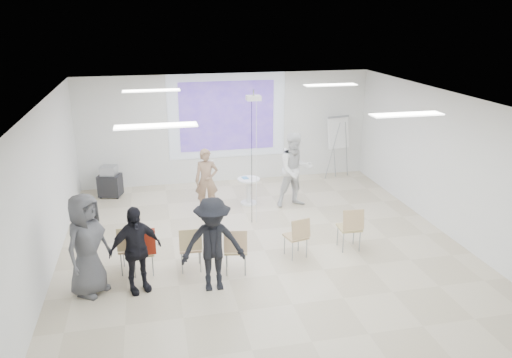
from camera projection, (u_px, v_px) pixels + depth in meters
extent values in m
cube|color=beige|center=(264.00, 252.00, 10.03)|extent=(8.00, 9.00, 0.10)
cube|color=white|center=(265.00, 99.00, 9.04)|extent=(8.00, 9.00, 0.10)
cube|color=silver|center=(227.00, 128.00, 13.75)|extent=(8.00, 0.10, 3.00)
cube|color=silver|center=(40.00, 196.00, 8.72)|extent=(0.10, 9.00, 3.00)
cube|color=silver|center=(454.00, 166.00, 10.36)|extent=(0.10, 9.00, 3.00)
cube|color=silver|center=(227.00, 116.00, 13.58)|extent=(3.20, 0.01, 2.30)
cube|color=#4E30A4|center=(227.00, 116.00, 13.57)|extent=(2.60, 0.01, 1.90)
cylinder|color=white|center=(249.00, 203.00, 12.44)|extent=(0.47, 0.47, 0.05)
cylinder|color=silver|center=(249.00, 192.00, 12.34)|extent=(0.13, 0.13, 0.60)
cylinder|color=white|center=(249.00, 179.00, 12.24)|extent=(0.64, 0.64, 0.04)
cube|color=white|center=(251.00, 178.00, 12.23)|extent=(0.22, 0.19, 0.01)
cube|color=#3E8CBC|center=(245.00, 178.00, 12.25)|extent=(0.16, 0.20, 0.01)
imported|color=#98765D|center=(206.00, 176.00, 11.76)|extent=(0.67, 0.49, 1.73)
imported|color=white|center=(295.00, 166.00, 12.01)|extent=(1.06, 0.88, 2.03)
cube|color=white|center=(212.00, 162.00, 11.94)|extent=(0.05, 0.12, 0.04)
cube|color=white|center=(286.00, 150.00, 12.09)|extent=(0.06, 0.14, 0.04)
cube|color=tan|center=(131.00, 248.00, 9.09)|extent=(0.47, 0.47, 0.04)
cube|color=tan|center=(129.00, 240.00, 8.81)|extent=(0.44, 0.12, 0.42)
cylinder|color=gray|center=(122.00, 265.00, 8.98)|extent=(0.02, 0.02, 0.46)
cylinder|color=gray|center=(142.00, 263.00, 9.02)|extent=(0.02, 0.02, 0.46)
cylinder|color=gray|center=(124.00, 256.00, 9.31)|extent=(0.02, 0.02, 0.46)
cylinder|color=#909398|center=(143.00, 254.00, 9.36)|extent=(0.02, 0.02, 0.46)
cube|color=tan|center=(143.00, 252.00, 9.02)|extent=(0.40, 0.40, 0.04)
cube|color=tan|center=(142.00, 245.00, 8.77)|extent=(0.40, 0.09, 0.38)
cylinder|color=gray|center=(135.00, 268.00, 8.91)|extent=(0.02, 0.02, 0.41)
cylinder|color=gray|center=(153.00, 266.00, 8.98)|extent=(0.02, 0.02, 0.41)
cylinder|color=gray|center=(135.00, 260.00, 9.20)|extent=(0.02, 0.02, 0.41)
cylinder|color=gray|center=(152.00, 258.00, 9.27)|extent=(0.02, 0.02, 0.41)
cube|color=tan|center=(190.00, 247.00, 9.17)|extent=(0.42, 0.42, 0.04)
cube|color=tan|center=(191.00, 240.00, 8.91)|extent=(0.41, 0.09, 0.39)
cylinder|color=#92959A|center=(182.00, 263.00, 9.05)|extent=(0.02, 0.02, 0.43)
cylinder|color=gray|center=(201.00, 262.00, 9.11)|extent=(0.02, 0.02, 0.43)
cylinder|color=gray|center=(181.00, 255.00, 9.36)|extent=(0.02, 0.02, 0.43)
cylinder|color=gray|center=(199.00, 254.00, 9.42)|extent=(0.02, 0.02, 0.43)
cube|color=tan|center=(236.00, 249.00, 9.07)|extent=(0.49, 0.49, 0.04)
cube|color=tan|center=(236.00, 242.00, 8.80)|extent=(0.43, 0.16, 0.40)
cylinder|color=gray|center=(227.00, 265.00, 8.98)|extent=(0.03, 0.03, 0.44)
cylinder|color=gray|center=(245.00, 265.00, 8.99)|extent=(0.03, 0.03, 0.44)
cylinder|color=gray|center=(227.00, 256.00, 9.30)|extent=(0.03, 0.03, 0.44)
cylinder|color=gray|center=(245.00, 256.00, 9.31)|extent=(0.03, 0.03, 0.44)
cube|color=tan|center=(296.00, 236.00, 9.66)|extent=(0.47, 0.47, 0.04)
cube|color=tan|center=(301.00, 229.00, 9.43)|extent=(0.40, 0.17, 0.37)
cylinder|color=gray|center=(292.00, 251.00, 9.53)|extent=(0.02, 0.02, 0.41)
cylinder|color=gray|center=(307.00, 248.00, 9.66)|extent=(0.02, 0.02, 0.41)
cylinder|color=gray|center=(284.00, 245.00, 9.80)|extent=(0.02, 0.02, 0.41)
cylinder|color=gray|center=(298.00, 242.00, 9.93)|extent=(0.02, 0.02, 0.41)
cube|color=tan|center=(349.00, 228.00, 9.96)|extent=(0.44, 0.44, 0.04)
cube|color=tan|center=(354.00, 220.00, 9.69)|extent=(0.43, 0.11, 0.40)
cylinder|color=gray|center=(343.00, 243.00, 9.85)|extent=(0.02, 0.02, 0.45)
cylinder|color=gray|center=(360.00, 241.00, 9.90)|extent=(0.02, 0.02, 0.45)
cylinder|color=gray|center=(338.00, 235.00, 10.17)|extent=(0.02, 0.02, 0.45)
cylinder|color=gray|center=(354.00, 234.00, 10.22)|extent=(0.02, 0.02, 0.45)
cube|color=maroon|center=(142.00, 242.00, 8.72)|extent=(0.48, 0.12, 0.46)
imported|color=black|center=(190.00, 245.00, 9.17)|extent=(0.33, 0.24, 0.03)
imported|color=black|center=(135.00, 244.00, 8.31)|extent=(1.18, 0.94, 1.77)
imported|color=black|center=(213.00, 238.00, 8.35)|extent=(1.24, 0.69, 1.89)
imported|color=#535458|center=(86.00, 239.00, 8.22)|extent=(1.10, 1.16, 2.00)
cylinder|color=#94979D|center=(332.00, 151.00, 13.97)|extent=(0.34, 0.14, 1.65)
cylinder|color=gray|center=(346.00, 149.00, 14.14)|extent=(0.28, 0.25, 1.65)
cylinder|color=gray|center=(334.00, 148.00, 14.31)|extent=(0.09, 0.37, 1.64)
cube|color=white|center=(338.00, 132.00, 13.99)|extent=(0.68, 0.31, 0.92)
cube|color=gray|center=(338.00, 117.00, 13.89)|extent=(0.67, 0.19, 0.06)
cube|color=black|center=(110.00, 185.00, 12.86)|extent=(0.65, 0.57, 0.55)
cube|color=#94959C|center=(109.00, 170.00, 12.73)|extent=(0.46, 0.42, 0.24)
cylinder|color=black|center=(101.00, 197.00, 12.80)|extent=(0.08, 0.08, 0.07)
cylinder|color=black|center=(117.00, 197.00, 12.77)|extent=(0.08, 0.08, 0.07)
cylinder|color=black|center=(105.00, 193.00, 13.11)|extent=(0.08, 0.08, 0.07)
cylinder|color=black|center=(122.00, 193.00, 13.08)|extent=(0.08, 0.08, 0.07)
cube|color=white|center=(254.00, 98.00, 10.53)|extent=(0.30, 0.25, 0.10)
cylinder|color=gray|center=(254.00, 93.00, 10.49)|extent=(0.04, 0.04, 0.14)
cylinder|color=black|center=(252.00, 164.00, 10.90)|extent=(0.01, 0.01, 2.77)
cylinder|color=white|center=(256.00, 164.00, 10.90)|extent=(0.01, 0.01, 2.77)
cube|color=white|center=(151.00, 91.00, 10.52)|extent=(1.20, 0.30, 0.02)
cube|color=white|center=(331.00, 85.00, 11.33)|extent=(1.20, 0.30, 0.02)
cube|color=white|center=(156.00, 126.00, 7.28)|extent=(1.20, 0.30, 0.02)
cube|color=white|center=(407.00, 114.00, 8.09)|extent=(1.20, 0.30, 0.02)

